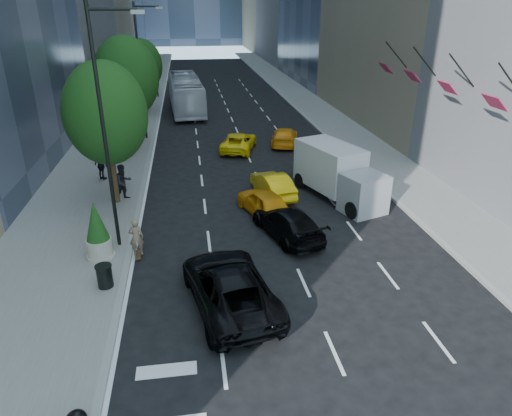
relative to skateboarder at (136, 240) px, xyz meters
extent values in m
plane|color=black|center=(5.60, -3.00, -0.84)|extent=(160.00, 160.00, 0.00)
cube|color=slate|center=(-3.40, 27.00, -0.77)|extent=(6.00, 120.00, 0.15)
cube|color=slate|center=(15.60, 27.00, -0.77)|extent=(4.00, 120.00, 0.15)
cylinder|color=black|center=(-0.90, 1.00, 4.31)|extent=(0.16, 0.16, 10.00)
cylinder|color=black|center=(0.00, 1.00, 9.01)|extent=(1.80, 0.12, 0.12)
cube|color=#99998C|center=(0.90, 1.00, 8.91)|extent=(0.50, 0.22, 0.15)
cylinder|color=black|center=(-0.90, 19.00, 4.31)|extent=(0.16, 0.16, 10.00)
cylinder|color=black|center=(0.00, 19.00, 9.01)|extent=(1.80, 0.12, 0.12)
cube|color=#99998C|center=(0.90, 19.00, 8.91)|extent=(0.50, 0.22, 0.15)
cylinder|color=#332713|center=(-1.60, 6.00, 0.88)|extent=(0.30, 0.30, 3.15)
ellipsoid|color=#16340E|center=(-1.60, 6.00, 4.14)|extent=(4.20, 4.20, 5.25)
cylinder|color=#332713|center=(-1.60, 16.00, 1.00)|extent=(0.30, 0.30, 3.38)
ellipsoid|color=#16340E|center=(-1.60, 16.00, 4.48)|extent=(4.50, 4.50, 5.62)
cylinder|color=#332713|center=(-1.60, 29.00, 0.77)|extent=(0.30, 0.30, 2.93)
ellipsoid|color=#16340E|center=(-1.60, 29.00, 3.79)|extent=(3.90, 3.90, 4.88)
cylinder|color=black|center=(-0.80, 37.00, 1.91)|extent=(0.14, 0.14, 5.20)
imported|color=black|center=(-0.80, 37.00, 3.51)|extent=(2.48, 0.53, 1.00)
cylinder|color=black|center=(16.75, 1.00, 6.01)|extent=(1.75, 0.08, 1.75)
cube|color=maroon|center=(16.10, 1.00, 5.16)|extent=(0.64, 1.30, 0.64)
cylinder|color=black|center=(16.75, 5.00, 6.01)|extent=(1.75, 0.08, 1.75)
cube|color=maroon|center=(16.10, 5.00, 5.16)|extent=(0.64, 1.30, 0.64)
cylinder|color=black|center=(16.75, 9.00, 6.01)|extent=(1.75, 0.08, 1.75)
cube|color=maroon|center=(16.10, 9.00, 5.16)|extent=(0.64, 1.30, 0.64)
cylinder|color=black|center=(16.75, 13.00, 6.01)|extent=(1.75, 0.08, 1.75)
cube|color=maroon|center=(16.10, 13.00, 5.16)|extent=(0.64, 1.30, 0.64)
imported|color=#79634C|center=(0.00, 0.00, 0.00)|extent=(0.63, 0.43, 1.68)
imported|color=black|center=(3.60, -4.00, -0.05)|extent=(3.64, 6.09, 1.59)
imported|color=black|center=(6.80, 0.98, -0.16)|extent=(3.17, 5.07, 1.37)
imported|color=orange|center=(6.10, 3.50, -0.16)|extent=(2.75, 4.30, 1.36)
imported|color=#E8B60C|center=(7.01, 6.00, -0.18)|extent=(2.14, 4.22, 1.33)
imported|color=yellow|center=(6.10, 15.00, -0.19)|extent=(3.41, 5.11, 1.30)
imported|color=orange|center=(9.80, 15.98, -0.20)|extent=(2.95, 4.77, 1.29)
imported|color=silver|center=(2.40, 29.52, 0.89)|extent=(3.64, 12.61, 3.47)
cube|color=silver|center=(10.24, 5.90, 0.82)|extent=(3.40, 4.61, 2.42)
cube|color=gray|center=(11.25, 3.02, 0.19)|extent=(2.54, 2.38, 2.07)
cylinder|color=black|center=(10.48, 2.37, -0.39)|extent=(0.59, 0.95, 0.90)
cylinder|color=black|center=(12.26, 2.99, -0.39)|extent=(0.59, 0.95, 0.90)
cylinder|color=black|center=(8.88, 6.94, -0.39)|extent=(0.59, 0.95, 0.90)
cylinder|color=black|center=(10.66, 7.57, -0.39)|extent=(0.59, 0.95, 0.90)
imported|color=black|center=(-1.20, 6.28, 0.31)|extent=(1.23, 1.20, 2.00)
imported|color=black|center=(-2.91, 9.70, 0.20)|extent=(1.08, 1.01, 1.79)
cylinder|color=black|center=(-1.00, -2.35, -0.26)|extent=(0.58, 0.58, 0.87)
cylinder|color=#B3A995|center=(-1.54, 0.00, -0.27)|extent=(1.06, 1.06, 0.85)
cone|color=#16340E|center=(-1.54, 0.00, 1.01)|extent=(0.95, 0.95, 1.70)
camera|label=1|loc=(2.50, -17.72, 9.19)|focal=32.00mm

